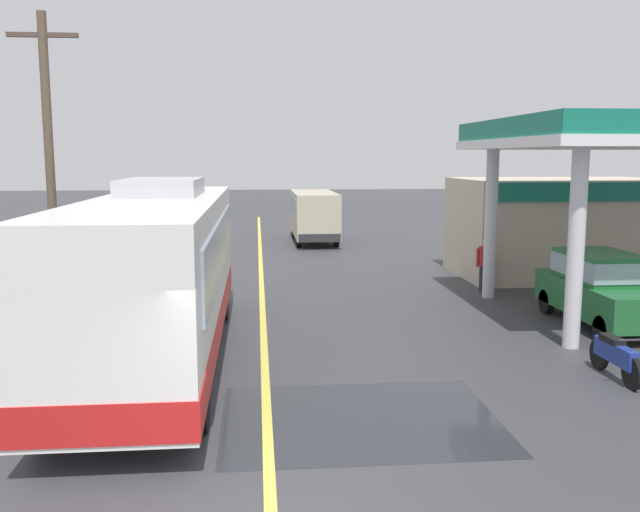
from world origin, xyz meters
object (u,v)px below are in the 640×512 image
Objects in this scene: motorcycle_parked_forecourt at (615,356)px; pedestrian_near_pump at (485,262)px; car_at_pump at (602,285)px; coach_bus_main at (158,277)px; minibus_opposing_lane at (314,212)px.

pedestrian_near_pump is (0.31, 8.37, 0.49)m from motorcycle_parked_forecourt.
coach_bus_main is at bearing -170.21° from car_at_pump.
car_at_pump reaches higher than pedestrian_near_pump.
car_at_pump is 18.36m from minibus_opposing_lane.
minibus_opposing_lane reaches higher than car_at_pump.
car_at_pump is 2.33× the size of motorcycle_parked_forecourt.
minibus_opposing_lane is 3.69× the size of pedestrian_near_pump.
motorcycle_parked_forecourt is 1.08× the size of pedestrian_near_pump.
minibus_opposing_lane is 21.76m from motorcycle_parked_forecourt.
pedestrian_near_pump is at bearing 87.90° from motorcycle_parked_forecourt.
coach_bus_main is 6.13× the size of motorcycle_parked_forecourt.
car_at_pump is at bearing 65.86° from motorcycle_parked_forecourt.
coach_bus_main reaches higher than car_at_pump.
car_at_pump is at bearing -71.87° from pedestrian_near_pump.
coach_bus_main is 19.86m from minibus_opposing_lane.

